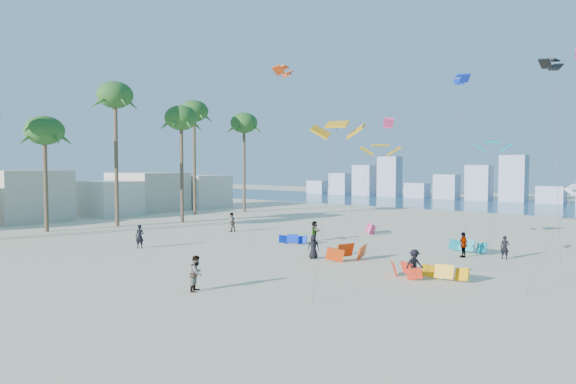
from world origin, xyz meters
The scene contains 10 objects.
ground centered at (0.00, 0.00, 0.00)m, with size 220.00×220.00×0.00m, color beige.
ocean centered at (0.00, 72.00, 0.01)m, with size 220.00×220.00×0.00m, color navy.
kitesurfer_near centered at (-6.34, 8.77, 0.94)m, with size 0.68×0.45×1.88m, color black.
kitesurfer_mid centered at (7.92, 2.40, 0.94)m, with size 0.92×0.71×1.88m, color gray.
kitesurfers_far centered at (6.23, 18.25, 0.88)m, with size 26.37×10.77×1.90m.
grounded_kites centered at (10.35, 18.20, 0.46)m, with size 18.02×17.67×1.06m.
flying_kites centered at (14.21, 23.96, 11.60)m, with size 36.50×31.17×16.64m.
palm_row centered at (-21.73, 16.17, 12.10)m, with size 9.78×44.80×15.54m.
beachfront_buildings centered at (-33.69, 20.82, 2.67)m, with size 11.50×43.00×6.00m.
distant_skyline centered at (-1.19, 82.00, 3.09)m, with size 85.00×3.00×8.40m.
Camera 1 is at (28.58, -15.27, 6.62)m, focal length 32.17 mm.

